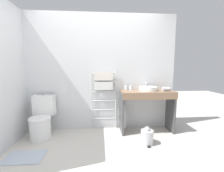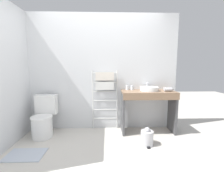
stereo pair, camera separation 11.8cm
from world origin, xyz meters
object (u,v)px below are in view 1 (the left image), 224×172
at_px(toilet, 42,120).
at_px(hair_dryer, 167,89).
at_px(sink_basin, 148,88).
at_px(cup_near_edge, 131,88).
at_px(trash_bin, 147,137).
at_px(cup_near_wall, 126,88).
at_px(towel_radiator, 104,88).

height_order(toilet, hair_dryer, hair_dryer).
relative_size(sink_basin, cup_near_edge, 3.95).
relative_size(sink_basin, trash_bin, 1.17).
xyz_separation_m(sink_basin, trash_bin, (-0.17, -0.54, -0.76)).
xyz_separation_m(sink_basin, cup_near_edge, (-0.33, 0.11, 0.00)).
height_order(cup_near_wall, trash_bin, cup_near_wall).
bearing_deg(hair_dryer, cup_near_wall, 164.55).
relative_size(toilet, sink_basin, 2.13).
xyz_separation_m(towel_radiator, hair_dryer, (1.25, -0.24, -0.01)).
bearing_deg(towel_radiator, trash_bin, -43.84).
xyz_separation_m(toilet, towel_radiator, (1.19, 0.27, 0.57)).
distance_m(cup_near_wall, trash_bin, 1.06).
xyz_separation_m(towel_radiator, sink_basin, (0.89, -0.16, -0.01)).
xyz_separation_m(toilet, trash_bin, (1.91, -0.43, -0.20)).
relative_size(toilet, hair_dryer, 4.14).
bearing_deg(toilet, cup_near_wall, 8.65).
bearing_deg(cup_near_wall, cup_near_edge, -16.60).
xyz_separation_m(towel_radiator, cup_near_wall, (0.47, -0.02, -0.00)).
bearing_deg(towel_radiator, toilet, -167.04).
height_order(cup_near_wall, cup_near_edge, same).
distance_m(hair_dryer, trash_bin, 1.03).
bearing_deg(cup_near_wall, sink_basin, -18.18).
distance_m(sink_basin, cup_near_edge, 0.35).
height_order(towel_radiator, trash_bin, towel_radiator).
height_order(cup_near_wall, hair_dryer, cup_near_wall).
bearing_deg(towel_radiator, cup_near_wall, -2.55).
relative_size(cup_near_wall, trash_bin, 0.29).
height_order(cup_near_edge, hair_dryer, cup_near_edge).
bearing_deg(trash_bin, toilet, 167.46).
height_order(hair_dryer, trash_bin, hair_dryer).
relative_size(toilet, cup_near_wall, 8.50).
bearing_deg(cup_near_edge, trash_bin, -76.00).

